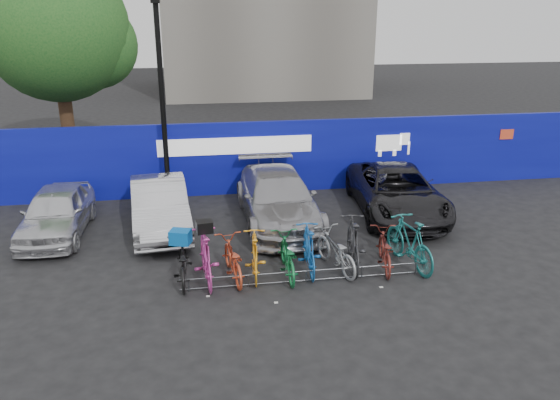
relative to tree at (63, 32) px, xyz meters
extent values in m
plane|color=black|center=(6.77, -10.06, -5.07)|extent=(100.00, 100.00, 0.00)
cube|color=#090D80|center=(6.77, -4.06, -3.87)|extent=(22.00, 0.15, 2.40)
cube|color=white|center=(5.77, -4.16, -3.42)|extent=(5.00, 0.02, 0.55)
cube|color=white|center=(10.97, -4.16, -3.52)|extent=(1.20, 0.02, 0.90)
cube|color=#DF4727|center=(15.27, -4.16, -3.37)|extent=(0.50, 0.02, 0.35)
cylinder|color=#382314|center=(-0.23, -0.06, -3.07)|extent=(0.50, 0.50, 4.00)
sphere|color=#174B1B|center=(-0.23, -0.06, 0.13)|extent=(5.20, 5.20, 5.20)
sphere|color=#174B1B|center=(0.97, 0.24, -0.47)|extent=(3.20, 3.20, 3.20)
cylinder|color=black|center=(3.57, -4.66, -2.07)|extent=(0.16, 0.16, 6.00)
cube|color=black|center=(3.57, -4.66, 0.98)|extent=(0.25, 0.50, 0.12)
cylinder|color=#595B60|center=(6.77, -10.66, -4.79)|extent=(5.60, 0.03, 0.03)
cylinder|color=#595B60|center=(6.77, -10.66, -5.02)|extent=(5.60, 0.03, 0.03)
cylinder|color=#595B60|center=(4.17, -10.66, -4.93)|extent=(0.03, 0.03, 0.28)
cylinder|color=#595B60|center=(5.47, -10.66, -4.93)|extent=(0.03, 0.03, 0.28)
cylinder|color=#595B60|center=(6.77, -10.66, -4.93)|extent=(0.03, 0.03, 0.28)
cylinder|color=#595B60|center=(8.07, -10.66, -4.93)|extent=(0.03, 0.03, 0.28)
cylinder|color=#595B60|center=(9.37, -10.66, -4.93)|extent=(0.03, 0.03, 0.28)
imported|color=silver|center=(0.69, -6.87, -4.41)|extent=(1.64, 3.90, 1.32)
imported|color=silver|center=(3.42, -6.89, -4.38)|extent=(1.86, 4.33, 1.39)
imported|color=#9E9DA2|center=(6.73, -6.88, -4.34)|extent=(2.13, 5.07, 1.46)
imported|color=black|center=(10.33, -6.75, -4.37)|extent=(2.81, 5.22, 1.39)
imported|color=black|center=(4.05, -10.16, -4.61)|extent=(0.65, 1.77, 0.93)
imported|color=#CD3A98|center=(4.58, -10.21, -4.48)|extent=(0.71, 2.01, 1.18)
imported|color=#CB4726|center=(5.17, -10.18, -4.60)|extent=(0.84, 1.84, 0.93)
imported|color=#FEA920|center=(5.69, -10.14, -4.55)|extent=(0.64, 1.77, 1.04)
imported|color=#136D35|center=(6.42, -10.23, -4.59)|extent=(0.65, 1.81, 0.95)
imported|color=#175CB1|center=(6.96, -10.08, -4.52)|extent=(0.64, 1.86, 1.10)
imported|color=#97999D|center=(7.59, -10.13, -4.59)|extent=(1.07, 1.91, 0.95)
imported|color=#2A2A2D|center=(8.04, -10.02, -4.47)|extent=(0.89, 2.07, 1.21)
imported|color=maroon|center=(8.75, -10.22, -4.61)|extent=(0.94, 1.83, 0.91)
imported|color=#1D7372|center=(9.36, -10.22, -4.46)|extent=(0.93, 2.11, 1.23)
cube|color=#0957AA|center=(4.05, -10.16, -3.99)|extent=(0.52, 0.45, 0.31)
cube|color=black|center=(4.58, -10.21, -3.76)|extent=(0.39, 0.36, 0.26)
camera|label=1|loc=(4.45, -21.42, 0.71)|focal=35.00mm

